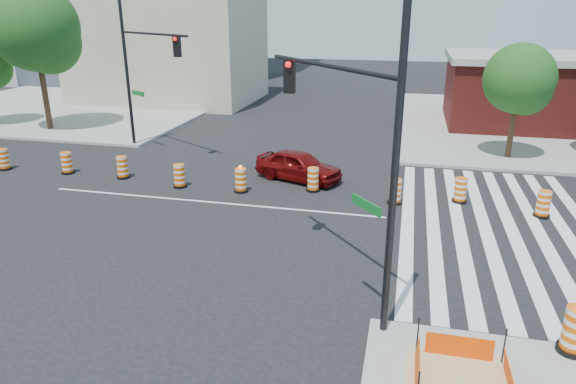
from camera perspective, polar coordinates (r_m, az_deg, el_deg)
name	(u,v)px	position (r m, az deg, el deg)	size (l,w,h in m)	color
ground	(210,202)	(20.96, -8.62, -1.12)	(120.00, 120.00, 0.00)	black
sidewalk_ne	(573,127)	(38.31, 29.11, 6.32)	(22.00, 22.00, 0.15)	gray
sidewalk_nw	(82,104)	(44.81, -21.91, 9.05)	(22.00, 22.00, 0.15)	gray
crosswalk_east	(498,227)	(19.87, 22.27, -3.65)	(6.75, 13.50, 0.01)	silver
lane_centerline	(210,202)	(20.96, -8.62, -1.11)	(14.00, 0.12, 0.01)	silver
excavation_pit	(461,383)	(11.72, 18.71, -19.43)	(2.20, 2.20, 0.90)	tan
beige_midrise	(168,38)	(44.66, -13.15, 16.30)	(14.00, 10.00, 10.00)	#C0B292
red_coupe	(299,166)	(23.19, 1.18, 2.96)	(1.61, 4.00, 1.36)	#5C0807
signal_pole_se	(354,130)	(12.31, 7.31, 6.80)	(3.87, 4.46, 7.64)	black
signal_pole_nw	(141,61)	(28.29, -15.98, 13.78)	(5.12, 3.16, 7.78)	black
pit_drum	(575,331)	(13.37, 29.26, -13.37)	(0.65, 0.65, 1.28)	black
tree_north_b	(36,32)	(35.49, -26.18, 15.63)	(5.24, 5.24, 8.91)	#382314
tree_north_c	(519,83)	(28.18, 24.32, 11.01)	(3.43, 3.43, 5.83)	#382314
median_drum_0	(4,160)	(28.30, -29.03, 3.13)	(0.60, 0.60, 1.02)	black
median_drum_1	(67,164)	(26.33, -23.36, 2.92)	(0.60, 0.60, 1.02)	black
median_drum_2	(122,168)	(24.71, -17.91, 2.55)	(0.60, 0.60, 1.02)	black
median_drum_3	(180,177)	(22.82, -11.96, 1.70)	(0.60, 0.60, 1.02)	black
median_drum_4	(241,181)	(21.83, -5.26, 1.25)	(0.60, 0.60, 1.18)	black
median_drum_5	(313,180)	(21.86, 2.81, 1.31)	(0.60, 0.60, 1.02)	black
median_drum_6	(395,192)	(20.90, 11.82, 0.01)	(0.60, 0.60, 1.02)	black
median_drum_7	(460,191)	(21.70, 18.59, 0.11)	(0.60, 0.60, 1.02)	black
median_drum_8	(543,205)	(21.39, 26.49, -1.28)	(0.60, 0.60, 1.02)	black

